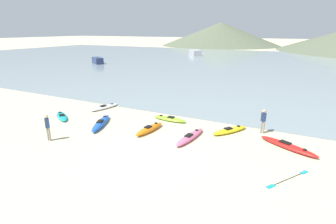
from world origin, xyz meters
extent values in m
plane|color=beige|center=(0.00, 0.00, 0.00)|extent=(400.00, 400.00, 0.00)
cube|color=gray|center=(0.00, 42.27, 0.03)|extent=(160.00, 70.00, 0.06)
cone|color=#5B664C|center=(-24.70, 100.06, 4.60)|extent=(47.97, 47.97, 9.20)
ellipsoid|color=white|center=(-7.62, 6.30, 0.13)|extent=(1.32, 2.90, 0.26)
cube|color=black|center=(-7.66, 6.16, 0.28)|extent=(0.47, 0.58, 0.05)
cylinder|color=black|center=(-7.43, 7.05, 0.27)|extent=(0.22, 0.22, 0.02)
ellipsoid|color=#E5668C|center=(1.38, 3.55, 0.15)|extent=(0.94, 3.34, 0.29)
cube|color=black|center=(1.37, 3.39, 0.32)|extent=(0.39, 0.62, 0.05)
cylinder|color=black|center=(1.48, 4.45, 0.30)|extent=(0.21, 0.21, 0.02)
ellipsoid|color=teal|center=(-8.95, 2.88, 0.12)|extent=(2.55, 1.99, 0.25)
cube|color=black|center=(-8.84, 2.81, 0.27)|extent=(0.59, 0.57, 0.05)
cylinder|color=black|center=(-9.55, 3.28, 0.26)|extent=(0.23, 0.23, 0.02)
ellipsoid|color=red|center=(6.87, 4.85, 0.14)|extent=(3.40, 2.21, 0.29)
cube|color=black|center=(6.72, 4.93, 0.31)|extent=(0.72, 0.61, 0.05)
cylinder|color=black|center=(7.72, 4.40, 0.30)|extent=(0.23, 0.23, 0.02)
ellipsoid|color=blue|center=(-5.16, 2.96, 0.18)|extent=(1.94, 3.42, 0.35)
cube|color=black|center=(-5.10, 2.80, 0.38)|extent=(0.56, 0.71, 0.05)
cylinder|color=black|center=(-5.54, 3.83, 0.36)|extent=(0.22, 0.22, 0.02)
ellipsoid|color=orange|center=(-1.51, 3.51, 0.18)|extent=(0.90, 2.80, 0.36)
cube|color=black|center=(-1.53, 3.37, 0.38)|extent=(0.38, 0.53, 0.05)
cylinder|color=black|center=(-1.43, 4.26, 0.37)|extent=(0.21, 0.21, 0.02)
ellipsoid|color=#8CCC2D|center=(-1.27, 6.04, 0.14)|extent=(2.69, 0.78, 0.28)
cube|color=black|center=(-1.14, 6.04, 0.30)|extent=(0.50, 0.39, 0.05)
cylinder|color=black|center=(-2.00, 6.07, 0.29)|extent=(0.23, 0.23, 0.02)
ellipsoid|color=yellow|center=(3.30, 5.78, 0.14)|extent=(2.08, 2.75, 0.28)
cube|color=black|center=(3.22, 5.66, 0.30)|extent=(0.58, 0.63, 0.05)
cylinder|color=black|center=(3.72, 6.44, 0.29)|extent=(0.23, 0.23, 0.02)
cylinder|color=gray|center=(-6.27, -0.54, 0.42)|extent=(0.12, 0.12, 0.84)
cylinder|color=gray|center=(-6.12, -0.54, 0.42)|extent=(0.12, 0.12, 0.84)
cube|color=navy|center=(-6.20, -0.54, 1.14)|extent=(0.29, 0.30, 0.60)
cylinder|color=navy|center=(-6.32, -0.54, 1.16)|extent=(0.09, 0.09, 0.57)
cylinder|color=navy|center=(-6.07, -0.54, 1.16)|extent=(0.09, 0.09, 0.57)
sphere|color=beige|center=(-6.20, -0.54, 1.56)|extent=(0.23, 0.23, 0.23)
cylinder|color=gray|center=(5.15, 6.59, 0.41)|extent=(0.12, 0.12, 0.82)
cylinder|color=gray|center=(5.29, 6.59, 0.41)|extent=(0.12, 0.12, 0.82)
cube|color=navy|center=(5.22, 6.59, 1.11)|extent=(0.28, 0.26, 0.58)
cylinder|color=navy|center=(5.10, 6.59, 1.12)|extent=(0.09, 0.09, 0.55)
cylinder|color=navy|center=(5.34, 6.59, 1.12)|extent=(0.09, 0.09, 0.55)
sphere|color=tan|center=(5.22, 6.59, 1.51)|extent=(0.22, 0.22, 0.22)
cube|color=navy|center=(-28.84, 29.65, 0.65)|extent=(3.79, 3.19, 1.18)
cube|color=#B2B2B7|center=(-17.74, 53.61, 0.74)|extent=(4.56, 5.14, 1.35)
cylinder|color=black|center=(7.10, 1.32, 0.01)|extent=(1.07, 1.60, 0.03)
cube|color=teal|center=(6.46, 0.34, 0.01)|extent=(0.39, 0.47, 0.03)
cube|color=teal|center=(7.74, 2.30, 0.01)|extent=(0.39, 0.47, 0.03)
camera|label=1|loc=(6.94, -10.41, 6.51)|focal=28.00mm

